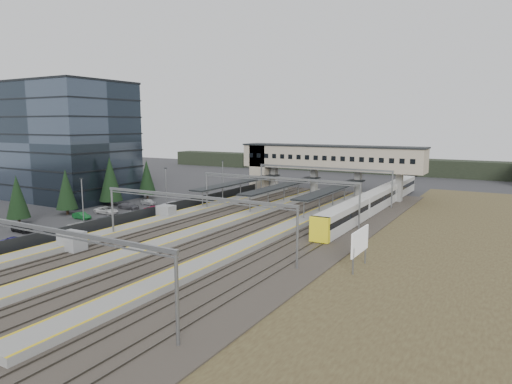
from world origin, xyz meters
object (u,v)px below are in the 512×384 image
Objects in this scene: relay_cabin_far at (166,213)px; billboard at (360,243)px; office_building at (69,141)px; footbridge at (318,160)px; train at (376,200)px; relay_cabin_near at (72,242)px.

billboard is at bearing -14.94° from relay_cabin_far.
footbridge is (43.70, 30.00, -4.26)m from office_building.
relay_cabin_far is at bearing -137.62° from train.
billboard is (7.76, -35.06, 1.08)m from train.
footbridge is at bearing 72.38° from relay_cabin_far.
relay_cabin_near is at bearing -82.65° from relay_cabin_far.
relay_cabin_near reaches higher than relay_cabin_far.
office_building is at bearing 141.80° from relay_cabin_near.
train is at bearing 17.37° from office_building.
relay_cabin_near is 0.08× the size of footbridge.
office_building reaches higher than relay_cabin_far.
billboard reaches higher than relay_cabin_near.
billboard is (67.76, -16.29, -9.20)m from office_building.
billboard is at bearing -77.52° from train.
office_building is 7.89× the size of relay_cabin_near.
relay_cabin_near is 1.15× the size of relay_cabin_far.
billboard reaches higher than train.
relay_cabin_near is 34.90m from billboard.
relay_cabin_near is at bearing -98.95° from footbridge.
relay_cabin_far is at bearing -107.62° from footbridge.
relay_cabin_far is at bearing -11.91° from office_building.
train is (16.30, -11.23, -6.01)m from footbridge.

